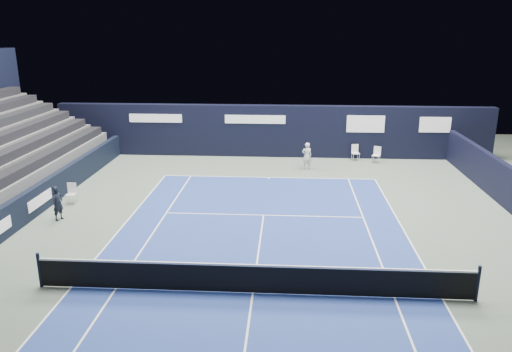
{
  "coord_description": "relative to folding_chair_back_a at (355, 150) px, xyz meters",
  "views": [
    {
      "loc": [
        0.94,
        -13.04,
        7.5
      ],
      "look_at": [
        -0.4,
        7.76,
        1.3
      ],
      "focal_mm": 35.0,
      "sensor_mm": 36.0,
      "label": 1
    }
  ],
  "objects": [
    {
      "name": "ground",
      "position": [
        -4.93,
        -13.85,
        -0.62
      ],
      "size": [
        48.0,
        48.0,
        0.0
      ],
      "primitive_type": "plane",
      "color": "#4C5B4F",
      "rests_on": "ground"
    },
    {
      "name": "court_surface",
      "position": [
        -4.93,
        -15.85,
        -0.62
      ],
      "size": [
        10.97,
        23.77,
        0.01
      ],
      "primitive_type": "cube",
      "color": "navy",
      "rests_on": "ground"
    },
    {
      "name": "folding_chair_back_a",
      "position": [
        0.0,
        0.0,
        0.0
      ],
      "size": [
        0.48,
        0.5,
        0.94
      ],
      "rotation": [
        0.0,
        0.0,
        0.18
      ],
      "color": "silver",
      "rests_on": "ground"
    },
    {
      "name": "folding_chair_back_b",
      "position": [
        1.18,
        -0.52,
        -0.09
      ],
      "size": [
        0.55,
        0.54,
        0.94
      ],
      "rotation": [
        0.0,
        0.0,
        -0.43
      ],
      "color": "silver",
      "rests_on": "ground"
    },
    {
      "name": "line_judge_chair",
      "position": [
        -13.53,
        -8.45,
        -0.11
      ],
      "size": [
        0.41,
        0.4,
        0.91
      ],
      "rotation": [
        0.0,
        0.0,
        0.03
      ],
      "color": "silver",
      "rests_on": "ground"
    },
    {
      "name": "line_judge",
      "position": [
        -13.2,
        -10.48,
        0.09
      ],
      "size": [
        0.51,
        0.61,
        1.42
      ],
      "primitive_type": "imported",
      "rotation": [
        0.0,
        0.0,
        1.19
      ],
      "color": "black",
      "rests_on": "ground"
    },
    {
      "name": "court_markings",
      "position": [
        -4.93,
        -15.85,
        -0.61
      ],
      "size": [
        11.03,
        23.83,
        0.0
      ],
      "color": "white",
      "rests_on": "court_surface"
    },
    {
      "name": "tennis_net",
      "position": [
        -4.93,
        -15.85,
        -0.11
      ],
      "size": [
        12.9,
        0.1,
        1.1
      ],
      "color": "black",
      "rests_on": "ground"
    },
    {
      "name": "back_sponsor_wall",
      "position": [
        -4.93,
        0.65,
        0.93
      ],
      "size": [
        26.0,
        0.63,
        3.1
      ],
      "color": "black",
      "rests_on": "ground"
    },
    {
      "name": "side_barrier_left",
      "position": [
        -14.43,
        -9.87,
        -0.02
      ],
      "size": [
        0.33,
        22.0,
        1.2
      ],
      "color": "black",
      "rests_on": "ground"
    },
    {
      "name": "tennis_player",
      "position": [
        -2.92,
        -2.18,
        0.13
      ],
      "size": [
        0.62,
        0.85,
        1.49
      ],
      "color": "silver",
      "rests_on": "ground"
    }
  ]
}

